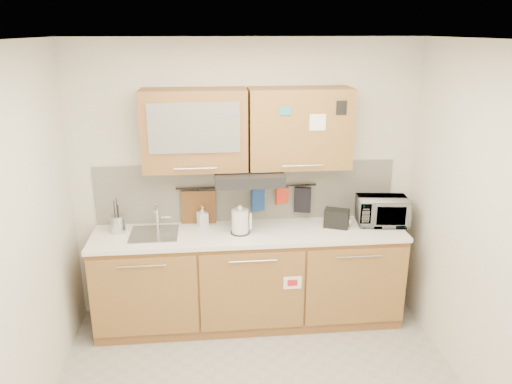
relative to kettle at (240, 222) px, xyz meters
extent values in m
plane|color=white|center=(0.08, -1.15, 1.57)|extent=(3.20, 3.20, 0.00)
plane|color=silver|center=(0.08, 0.35, 0.27)|extent=(3.20, 0.00, 3.20)
plane|color=silver|center=(-1.52, -1.15, 0.27)|extent=(0.00, 3.00, 3.00)
plane|color=silver|center=(1.68, -1.15, 0.27)|extent=(0.00, 3.00, 3.00)
cube|color=#976435|center=(0.08, 0.05, -0.59)|extent=(2.80, 0.60, 0.88)
cube|color=black|center=(0.08, 0.05, -0.98)|extent=(2.80, 0.54, 0.10)
cube|color=#A6733B|center=(-0.85, -0.27, -0.56)|extent=(0.91, 0.02, 0.74)
cylinder|color=silver|center=(-0.85, -0.29, -0.25)|extent=(0.41, 0.01, 0.01)
cube|color=#A6733B|center=(0.08, -0.27, -0.56)|extent=(0.91, 0.02, 0.74)
cylinder|color=silver|center=(0.08, -0.29, -0.25)|extent=(0.41, 0.01, 0.01)
cube|color=#A6733B|center=(1.02, -0.27, -0.56)|extent=(0.91, 0.02, 0.74)
cylinder|color=silver|center=(1.02, -0.29, -0.25)|extent=(0.41, 0.01, 0.01)
cube|color=white|center=(0.08, 0.04, -0.13)|extent=(2.82, 0.62, 0.04)
cube|color=silver|center=(0.08, 0.33, 0.17)|extent=(2.80, 0.02, 0.56)
cube|color=#976435|center=(-0.38, 0.17, 0.80)|extent=(0.90, 0.35, 0.70)
cube|color=silver|center=(-0.38, -0.01, 0.85)|extent=(0.76, 0.02, 0.42)
cube|color=#A6733B|center=(0.54, 0.17, 0.80)|extent=(0.90, 0.35, 0.70)
cube|color=white|center=(0.66, -0.01, 0.88)|extent=(0.14, 0.00, 0.14)
cube|color=black|center=(0.08, 0.10, 0.39)|extent=(0.60, 0.46, 0.10)
cube|color=silver|center=(-0.77, 0.05, -0.11)|extent=(0.42, 0.40, 0.03)
cylinder|color=silver|center=(-0.75, 0.21, 0.01)|extent=(0.03, 0.03, 0.24)
cylinder|color=silver|center=(-0.75, 0.13, 0.11)|extent=(0.02, 0.18, 0.02)
cylinder|color=black|center=(0.08, 0.30, 0.23)|extent=(1.30, 0.02, 0.02)
cylinder|color=#B5B5B9|center=(-1.09, 0.13, -0.03)|extent=(0.17, 0.17, 0.16)
cylinder|color=black|center=(-1.11, 0.14, 0.04)|extent=(0.01, 0.01, 0.30)
cylinder|color=black|center=(-1.07, 0.11, 0.03)|extent=(0.01, 0.01, 0.27)
cylinder|color=black|center=(-1.09, 0.15, 0.05)|extent=(0.01, 0.01, 0.32)
cylinder|color=black|center=(-1.10, 0.11, 0.01)|extent=(0.01, 0.01, 0.24)
cylinder|color=silver|center=(0.00, 0.00, 0.00)|extent=(0.18, 0.18, 0.22)
sphere|color=silver|center=(0.00, 0.00, 0.14)|extent=(0.05, 0.05, 0.05)
cube|color=silver|center=(0.09, -0.02, 0.01)|extent=(0.03, 0.03, 0.14)
cylinder|color=black|center=(0.00, 0.00, -0.10)|extent=(0.17, 0.17, 0.01)
cube|color=black|center=(0.89, 0.06, -0.02)|extent=(0.26, 0.21, 0.17)
cube|color=black|center=(0.86, 0.08, 0.05)|extent=(0.09, 0.11, 0.01)
cube|color=black|center=(0.93, 0.05, 0.05)|extent=(0.09, 0.11, 0.01)
imported|color=#999999|center=(1.33, 0.10, 0.02)|extent=(0.49, 0.36, 0.25)
imported|color=#999999|center=(-0.34, 0.22, -0.01)|extent=(0.11, 0.11, 0.19)
cube|color=brown|center=(-0.37, 0.28, 0.02)|extent=(0.32, 0.04, 0.40)
cube|color=#204596|center=(0.19, 0.28, 0.11)|extent=(0.13, 0.08, 0.21)
cube|color=black|center=(0.61, 0.28, 0.09)|extent=(0.16, 0.09, 0.24)
cube|color=red|center=(0.42, 0.28, 0.14)|extent=(0.12, 0.05, 0.15)
camera|label=1|loc=(-0.27, -4.12, 1.64)|focal=35.00mm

